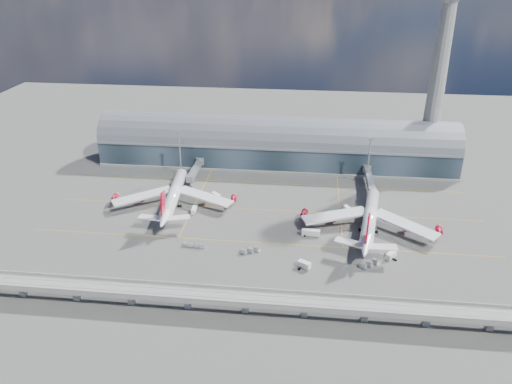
# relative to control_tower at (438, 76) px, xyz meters

# --- Properties ---
(ground) EXTENTS (500.00, 500.00, 0.00)m
(ground) POSITION_rel_control_tower_xyz_m (-85.00, -83.00, -51.64)
(ground) COLOR #474744
(ground) RESTS_ON ground
(taxi_lines) EXTENTS (200.00, 80.12, 0.01)m
(taxi_lines) POSITION_rel_control_tower_xyz_m (-85.00, -60.89, -51.63)
(taxi_lines) COLOR gold
(taxi_lines) RESTS_ON ground
(terminal) EXTENTS (200.00, 30.00, 28.00)m
(terminal) POSITION_rel_control_tower_xyz_m (-85.00, -5.01, -40.30)
(terminal) COLOR #202D36
(terminal) RESTS_ON ground
(control_tower) EXTENTS (19.00, 19.00, 103.00)m
(control_tower) POSITION_rel_control_tower_xyz_m (0.00, 0.00, 0.00)
(control_tower) COLOR gray
(control_tower) RESTS_ON ground
(guideway) EXTENTS (220.00, 8.50, 7.20)m
(guideway) POSITION_rel_control_tower_xyz_m (-85.00, -138.00, -46.34)
(guideway) COLOR gray
(guideway) RESTS_ON ground
(floodlight_mast_left) EXTENTS (3.00, 0.70, 25.70)m
(floodlight_mast_left) POSITION_rel_control_tower_xyz_m (-135.00, -28.00, -38.00)
(floodlight_mast_left) COLOR gray
(floodlight_mast_left) RESTS_ON ground
(floodlight_mast_right) EXTENTS (3.00, 0.70, 25.70)m
(floodlight_mast_right) POSITION_rel_control_tower_xyz_m (-35.00, -28.00, -38.00)
(floodlight_mast_right) COLOR gray
(floodlight_mast_right) RESTS_ON ground
(airliner_left) EXTENTS (60.80, 63.92, 19.47)m
(airliner_left) POSITION_rel_control_tower_xyz_m (-129.68, -63.61, -46.08)
(airliner_left) COLOR white
(airliner_left) RESTS_ON ground
(airliner_right) EXTENTS (61.62, 64.46, 20.49)m
(airliner_right) POSITION_rel_control_tower_xyz_m (-38.09, -76.57, -46.32)
(airliner_right) COLOR white
(airliner_right) RESTS_ON ground
(jet_bridge_left) EXTENTS (4.40, 28.00, 7.25)m
(jet_bridge_left) POSITION_rel_control_tower_xyz_m (-126.38, -29.88, -46.46)
(jet_bridge_left) COLOR gray
(jet_bridge_left) RESTS_ON ground
(jet_bridge_right) EXTENTS (4.40, 32.00, 7.25)m
(jet_bridge_right) POSITION_rel_control_tower_xyz_m (-34.32, -31.82, -46.46)
(jet_bridge_right) COLOR gray
(jet_bridge_right) RESTS_ON ground
(service_truck_0) EXTENTS (2.24, 6.05, 2.49)m
(service_truck_0) POSITION_rel_control_tower_xyz_m (-118.46, -69.36, -50.35)
(service_truck_0) COLOR silver
(service_truck_0) RESTS_ON ground
(service_truck_1) EXTENTS (5.44, 4.37, 2.87)m
(service_truck_1) POSITION_rel_control_tower_xyz_m (-65.75, -109.69, -50.19)
(service_truck_1) COLOR silver
(service_truck_1) RESTS_ON ground
(service_truck_2) EXTENTS (7.92, 2.69, 2.84)m
(service_truck_2) POSITION_rel_control_tower_xyz_m (-63.48, -84.79, -50.16)
(service_truck_2) COLOR silver
(service_truck_2) RESTS_ON ground
(service_truck_3) EXTENTS (5.11, 5.73, 2.70)m
(service_truck_3) POSITION_rel_control_tower_xyz_m (-31.33, -98.84, -50.26)
(service_truck_3) COLOR silver
(service_truck_3) RESTS_ON ground
(service_truck_4) EXTENTS (3.90, 5.17, 2.72)m
(service_truck_4) POSITION_rel_control_tower_xyz_m (-46.80, -60.98, -50.26)
(service_truck_4) COLOR silver
(service_truck_4) RESTS_ON ground
(service_truck_5) EXTENTS (5.80, 5.65, 2.83)m
(service_truck_5) POSITION_rel_control_tower_xyz_m (-110.79, -54.01, -50.19)
(service_truck_5) COLOR silver
(service_truck_5) RESTS_ON ground
(cargo_train_0) EXTENTS (9.61, 2.19, 1.59)m
(cargo_train_0) POSITION_rel_control_tower_xyz_m (-111.69, -99.50, -50.81)
(cargo_train_0) COLOR gray
(cargo_train_0) RESTS_ON ground
(cargo_train_1) EXTENTS (8.43, 5.07, 1.89)m
(cargo_train_1) POSITION_rel_control_tower_xyz_m (-87.83, -100.89, -50.65)
(cargo_train_1) COLOR gray
(cargo_train_1) RESTS_ON ground
(cargo_train_2) EXTENTS (8.15, 6.28, 1.92)m
(cargo_train_2) POSITION_rel_control_tower_xyz_m (-40.34, -105.42, -50.63)
(cargo_train_2) COLOR gray
(cargo_train_2) RESTS_ON ground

